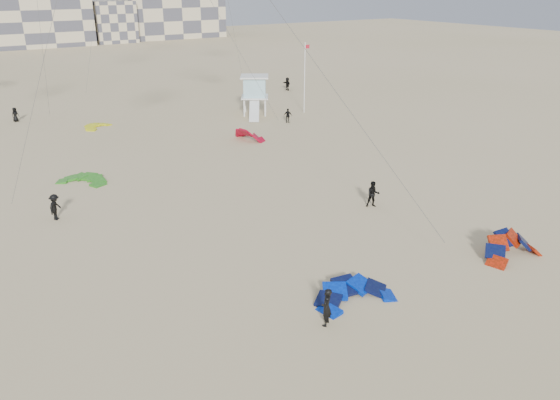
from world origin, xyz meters
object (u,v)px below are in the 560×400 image
kite_ground_orange (510,257)px  kitesurfer_main (327,307)px  lifeguard_tower_near (255,95)px  kite_ground_blue (354,299)px

kite_ground_orange → kitesurfer_main: size_ratio=1.94×
kitesurfer_main → kite_ground_orange: bearing=140.7°
kite_ground_orange → lifeguard_tower_near: lifeguard_tower_near is taller
lifeguard_tower_near → kite_ground_orange: bearing=-66.8°
kite_ground_blue → kite_ground_orange: bearing=0.2°
kite_ground_orange → lifeguard_tower_near: size_ratio=0.53×
kite_ground_orange → lifeguard_tower_near: bearing=83.4°
kite_ground_blue → kitesurfer_main: bearing=-151.9°
kite_ground_orange → kitesurfer_main: bearing=-179.8°
kite_ground_blue → kitesurfer_main: size_ratio=2.21×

